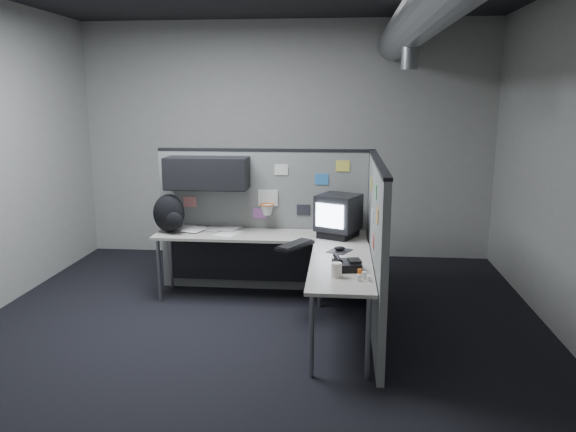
# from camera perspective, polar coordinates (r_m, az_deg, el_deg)

# --- Properties ---
(room) EXTENTS (5.62, 5.62, 3.22)m
(room) POSITION_cam_1_polar(r_m,az_deg,el_deg) (4.90, 3.06, 10.87)
(room) COLOR black
(room) RESTS_ON ground
(partition_back) EXTENTS (2.44, 0.42, 1.63)m
(partition_back) POSITION_cam_1_polar(r_m,az_deg,el_deg) (6.33, -3.91, 1.08)
(partition_back) COLOR slate
(partition_back) RESTS_ON ground
(partition_right) EXTENTS (0.07, 2.23, 1.63)m
(partition_right) POSITION_cam_1_polar(r_m,az_deg,el_deg) (5.30, 8.90, -3.16)
(partition_right) COLOR slate
(partition_right) RESTS_ON ground
(desk) EXTENTS (2.31, 2.11, 0.73)m
(desk) POSITION_cam_1_polar(r_m,az_deg,el_deg) (5.85, -0.82, -3.66)
(desk) COLOR #ADA69C
(desk) RESTS_ON ground
(monitor) EXTENTS (0.53, 0.53, 0.45)m
(monitor) POSITION_cam_1_polar(r_m,az_deg,el_deg) (5.97, 5.13, 0.09)
(monitor) COLOR black
(monitor) RESTS_ON desk
(keyboard) EXTENTS (0.38, 0.49, 0.04)m
(keyboard) POSITION_cam_1_polar(r_m,az_deg,el_deg) (5.58, 0.72, -2.97)
(keyboard) COLOR black
(keyboard) RESTS_ON desk
(mouse) EXTENTS (0.27, 0.28, 0.05)m
(mouse) POSITION_cam_1_polar(r_m,az_deg,el_deg) (5.46, 5.27, -3.41)
(mouse) COLOR black
(mouse) RESTS_ON desk
(phone) EXTENTS (0.27, 0.28, 0.12)m
(phone) POSITION_cam_1_polar(r_m,az_deg,el_deg) (4.90, 5.93, -4.90)
(phone) COLOR black
(phone) RESTS_ON desk
(bottles) EXTENTS (0.12, 0.13, 0.07)m
(bottles) POSITION_cam_1_polar(r_m,az_deg,el_deg) (4.65, 7.56, -6.04)
(bottles) COLOR silver
(bottles) RESTS_ON desk
(cup) EXTENTS (0.11, 0.11, 0.12)m
(cup) POSITION_cam_1_polar(r_m,az_deg,el_deg) (4.67, 4.95, -5.48)
(cup) COLOR silver
(cup) RESTS_ON desk
(papers) EXTENTS (0.83, 0.73, 0.02)m
(papers) POSITION_cam_1_polar(r_m,az_deg,el_deg) (6.40, -8.11, -1.24)
(papers) COLOR white
(papers) RESTS_ON desk
(backpack) EXTENTS (0.41, 0.37, 0.42)m
(backpack) POSITION_cam_1_polar(r_m,az_deg,el_deg) (6.27, -11.96, 0.19)
(backpack) COLOR black
(backpack) RESTS_ON desk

